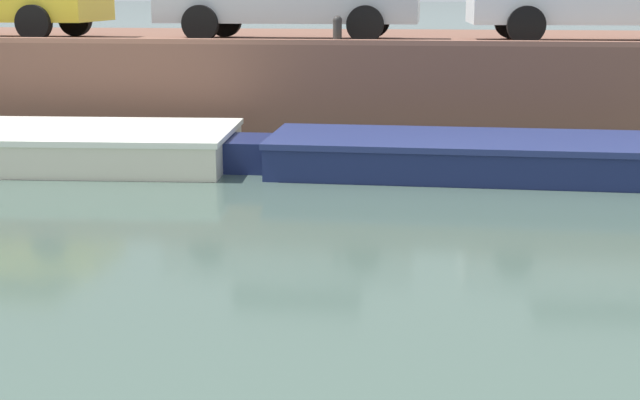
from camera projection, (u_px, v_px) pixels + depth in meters
ground_plane at (294, 269)px, 7.99m from camera, size 400.00×400.00×0.00m
far_quay_wall at (368, 79)px, 16.87m from camera, size 60.00×6.00×1.61m
far_wall_coping at (355, 42)px, 13.89m from camera, size 60.00×0.24×0.08m
boat_moored_west_cream at (13, 146)px, 12.83m from camera, size 7.01×2.69×0.52m
boat_moored_central_navy at (457, 155)px, 12.11m from camera, size 6.76×1.98×0.50m
mooring_bollard_mid at (337, 29)px, 14.01m from camera, size 0.15×0.15×0.45m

